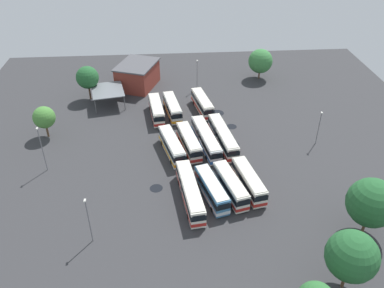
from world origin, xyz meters
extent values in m
plane|color=#333335|center=(0.00, 0.00, 0.00)|extent=(107.55, 107.55, 0.00)
cube|color=silver|center=(-13.75, -8.29, 1.90)|extent=(11.14, 3.81, 3.20)
cube|color=beige|center=(-13.75, -8.29, 3.57)|extent=(10.68, 3.56, 0.14)
cube|color=black|center=(-13.75, -8.29, 2.41)|extent=(11.20, 3.85, 1.02)
cube|color=red|center=(-13.75, -8.29, 1.00)|extent=(11.20, 3.85, 0.64)
cube|color=black|center=(-8.32, -7.61, 2.51)|extent=(0.31, 2.02, 1.18)
cylinder|color=black|center=(-10.53, -6.74, 0.50)|extent=(1.03, 0.42, 1.00)
cylinder|color=black|center=(-10.25, -9.00, 0.50)|extent=(1.03, 0.42, 1.00)
cylinder|color=black|center=(-17.25, -7.58, 0.50)|extent=(1.03, 0.42, 1.00)
cylinder|color=black|center=(-16.97, -9.84, 0.50)|extent=(1.03, 0.42, 1.00)
cube|color=silver|center=(-14.53, -4.59, 1.90)|extent=(10.93, 4.21, 3.20)
cube|color=beige|center=(-14.53, -4.59, 3.57)|extent=(10.48, 3.95, 0.14)
cube|color=black|center=(-14.53, -4.59, 2.41)|extent=(10.99, 4.26, 1.02)
cube|color=orange|center=(-14.53, -4.59, 1.00)|extent=(10.99, 4.26, 0.64)
cube|color=black|center=(-9.26, -3.70, 2.51)|extent=(0.40, 2.01, 1.18)
cylinder|color=black|center=(-11.46, -2.91, 0.50)|extent=(1.04, 0.46, 1.00)
cylinder|color=black|center=(-11.08, -5.16, 0.50)|extent=(1.04, 0.46, 1.00)
cylinder|color=black|center=(-17.99, -4.01, 0.50)|extent=(1.04, 0.46, 1.00)
cylinder|color=black|center=(-17.61, -6.26, 0.50)|extent=(1.04, 0.46, 1.00)
cube|color=silver|center=(-15.98, 2.58, 1.90)|extent=(11.18, 4.53, 3.20)
cube|color=beige|center=(-15.98, 2.58, 3.57)|extent=(10.71, 4.25, 0.14)
cube|color=black|center=(-15.98, 2.58, 2.41)|extent=(11.24, 4.58, 1.02)
cube|color=red|center=(-15.98, 2.58, 1.00)|extent=(11.24, 4.58, 0.64)
cube|color=black|center=(-10.62, 3.63, 2.51)|extent=(0.45, 2.00, 1.18)
cylinder|color=black|center=(-12.88, 4.35, 0.50)|extent=(1.04, 0.49, 1.00)
cylinder|color=black|center=(-12.44, 2.11, 0.50)|extent=(1.04, 0.49, 1.00)
cylinder|color=black|center=(-19.52, 3.05, 0.50)|extent=(1.04, 0.49, 1.00)
cylinder|color=black|center=(-19.08, 0.81, 0.50)|extent=(1.04, 0.49, 1.00)
cube|color=silver|center=(1.30, -5.22, 1.90)|extent=(11.58, 5.23, 3.20)
cube|color=beige|center=(1.30, -5.22, 3.57)|extent=(11.09, 4.93, 0.14)
cube|color=black|center=(1.30, -5.22, 2.41)|extent=(11.64, 5.28, 1.02)
cube|color=orange|center=(1.30, -5.22, 1.00)|extent=(11.64, 5.28, 0.64)
cube|color=black|center=(6.79, -3.80, 2.51)|extent=(0.57, 1.98, 1.18)
cylinder|color=black|center=(4.41, -3.24, 0.50)|extent=(1.04, 0.54, 1.00)
cylinder|color=black|center=(4.98, -5.44, 0.50)|extent=(1.04, 0.54, 1.00)
cylinder|color=black|center=(-2.38, -4.99, 0.50)|extent=(1.04, 0.54, 1.00)
cylinder|color=black|center=(-1.81, -7.20, 0.50)|extent=(1.04, 0.54, 1.00)
cube|color=silver|center=(0.12, -1.72, 1.90)|extent=(11.33, 4.66, 3.20)
cube|color=beige|center=(0.12, -1.72, 3.57)|extent=(10.86, 4.38, 0.14)
cube|color=black|center=(0.12, -1.72, 2.41)|extent=(11.39, 4.71, 1.02)
cube|color=red|center=(0.12, -1.72, 1.00)|extent=(11.39, 4.71, 0.64)
cube|color=black|center=(5.55, -0.60, 2.51)|extent=(0.47, 2.00, 1.18)
cylinder|color=black|center=(3.25, 0.09, 0.50)|extent=(1.04, 0.50, 1.00)
cylinder|color=black|center=(3.71, -2.14, 0.50)|extent=(1.04, 0.50, 1.00)
cylinder|color=black|center=(-3.46, -1.30, 0.50)|extent=(1.04, 0.50, 1.00)
cylinder|color=black|center=(-3.00, -3.53, 0.50)|extent=(1.04, 0.50, 1.00)
cube|color=silver|center=(-0.59, 1.87, 1.90)|extent=(14.33, 5.04, 3.20)
cube|color=beige|center=(-0.59, 1.87, 3.57)|extent=(13.74, 4.75, 0.14)
cube|color=black|center=(-0.59, 1.87, 2.41)|extent=(14.41, 5.09, 1.02)
cube|color=#1E56A8|center=(-0.59, 1.87, 1.00)|extent=(14.41, 5.09, 0.64)
cube|color=black|center=(6.36, 3.18, 2.51)|extent=(0.43, 2.01, 1.18)
cube|color=#47474C|center=(-2.12, 1.58, 1.90)|extent=(1.35, 2.65, 3.07)
cylinder|color=black|center=(3.50, 3.80, 0.50)|extent=(1.04, 0.48, 1.00)
cylinder|color=black|center=(3.92, 1.56, 0.50)|extent=(1.04, 0.48, 1.00)
cylinder|color=black|center=(-5.10, 2.18, 0.50)|extent=(1.04, 0.48, 1.00)
cylinder|color=black|center=(-4.68, -0.06, 0.50)|extent=(1.04, 0.48, 1.00)
cube|color=silver|center=(-1.20, 5.44, 1.90)|extent=(14.33, 4.67, 3.20)
cube|color=beige|center=(-1.20, 5.44, 3.57)|extent=(13.74, 4.38, 0.14)
cube|color=black|center=(-1.20, 5.44, 2.41)|extent=(14.41, 4.71, 1.02)
cube|color=red|center=(-1.20, 5.44, 1.00)|extent=(14.41, 4.71, 0.64)
cube|color=black|center=(5.78, 6.55, 2.51)|extent=(0.38, 2.01, 1.18)
cube|color=#47474C|center=(-2.74, 5.20, 1.90)|extent=(1.29, 2.64, 3.07)
cylinder|color=black|center=(2.94, 7.25, 0.50)|extent=(1.03, 0.45, 1.00)
cylinder|color=black|center=(3.30, 5.00, 0.50)|extent=(1.03, 0.45, 1.00)
cylinder|color=black|center=(-5.70, 5.88, 0.50)|extent=(1.03, 0.45, 1.00)
cylinder|color=black|center=(-5.35, 3.63, 0.50)|extent=(1.03, 0.45, 1.00)
cube|color=silver|center=(15.58, -2.58, 1.90)|extent=(14.32, 4.22, 3.20)
cube|color=beige|center=(15.58, -2.58, 3.57)|extent=(13.73, 3.95, 0.14)
cube|color=black|center=(15.58, -2.58, 2.41)|extent=(14.39, 4.26, 1.02)
cube|color=red|center=(15.58, -2.58, 1.00)|extent=(14.39, 4.26, 0.64)
cube|color=black|center=(22.59, -1.69, 2.51)|extent=(0.31, 2.02, 1.18)
cube|color=#47474C|center=(14.04, -2.77, 1.90)|extent=(1.21, 2.62, 3.07)
cylinder|color=black|center=(19.78, -0.90, 0.50)|extent=(1.03, 0.42, 1.00)
cylinder|color=black|center=(20.06, -3.16, 0.50)|extent=(1.03, 0.42, 1.00)
cylinder|color=black|center=(11.09, -1.99, 0.50)|extent=(1.03, 0.42, 1.00)
cylinder|color=black|center=(11.38, -4.25, 0.50)|extent=(1.03, 0.42, 1.00)
cube|color=teal|center=(15.20, 1.19, 1.90)|extent=(10.82, 5.13, 3.20)
cube|color=beige|center=(15.20, 1.19, 3.57)|extent=(10.36, 4.83, 0.14)
cube|color=black|center=(15.20, 1.19, 2.41)|extent=(10.88, 5.18, 1.02)
cube|color=silver|center=(15.20, 1.19, 1.00)|extent=(10.88, 5.18, 0.64)
cube|color=black|center=(20.30, 2.56, 2.51)|extent=(0.58, 1.98, 1.18)
cylinder|color=black|center=(18.06, 3.13, 0.50)|extent=(1.04, 0.55, 1.00)
cylinder|color=black|center=(18.66, 0.93, 0.50)|extent=(1.04, 0.55, 1.00)
cylinder|color=black|center=(11.75, 1.44, 0.50)|extent=(1.04, 0.55, 1.00)
cylinder|color=black|center=(12.34, -0.76, 0.50)|extent=(1.04, 0.55, 1.00)
cube|color=silver|center=(14.39, 4.57, 1.90)|extent=(11.01, 5.05, 3.20)
cube|color=beige|center=(14.39, 4.57, 3.57)|extent=(10.54, 4.75, 0.14)
cube|color=black|center=(14.39, 4.57, 2.41)|extent=(11.07, 5.10, 1.02)
cube|color=red|center=(14.39, 4.57, 1.00)|extent=(11.07, 5.10, 0.64)
cube|color=black|center=(19.60, 5.90, 2.51)|extent=(0.56, 1.98, 1.18)
cylinder|color=black|center=(17.34, 6.50, 0.50)|extent=(1.04, 0.54, 1.00)
cylinder|color=black|center=(17.90, 4.29, 0.50)|extent=(1.04, 0.54, 1.00)
cylinder|color=black|center=(10.89, 4.86, 0.50)|extent=(1.04, 0.54, 1.00)
cylinder|color=black|center=(11.45, 2.65, 0.50)|extent=(1.04, 0.54, 1.00)
cube|color=silver|center=(13.47, 7.97, 1.90)|extent=(11.04, 4.54, 3.20)
cube|color=beige|center=(13.47, 7.97, 3.57)|extent=(10.58, 4.26, 0.14)
cube|color=black|center=(13.47, 7.97, 2.41)|extent=(11.10, 4.59, 1.02)
cube|color=red|center=(13.47, 7.97, 1.00)|extent=(11.10, 4.59, 0.64)
cube|color=black|center=(18.76, 9.03, 2.51)|extent=(0.46, 2.00, 1.18)
cylinder|color=black|center=(16.52, 9.74, 0.50)|extent=(1.04, 0.49, 1.00)
cylinder|color=black|center=(16.96, 7.51, 0.50)|extent=(1.04, 0.49, 1.00)
cylinder|color=black|center=(9.97, 8.43, 0.50)|extent=(1.04, 0.49, 1.00)
cylinder|color=black|center=(10.42, 6.20, 0.50)|extent=(1.04, 0.49, 1.00)
cube|color=maroon|center=(-30.63, -13.17, 3.01)|extent=(13.29, 11.73, 6.02)
cube|color=#4C4C51|center=(-30.63, -13.17, 6.20)|extent=(14.09, 12.43, 0.36)
cube|color=black|center=(-35.80, -11.20, 1.10)|extent=(0.70, 1.70, 2.20)
cube|color=slate|center=(-21.12, -20.00, 3.74)|extent=(10.13, 8.97, 0.20)
cylinder|color=#59595B|center=(-17.72, -15.87, 1.82)|extent=(0.20, 0.20, 3.64)
cylinder|color=#59595B|center=(-16.41, -22.54, 1.82)|extent=(0.20, 0.20, 3.64)
cylinder|color=#59595B|center=(-25.84, -17.46, 1.82)|extent=(0.20, 0.20, 3.64)
cylinder|color=#59595B|center=(-24.53, -24.13, 1.82)|extent=(0.20, 0.20, 3.64)
cylinder|color=slate|center=(23.64, -18.14, 4.05)|extent=(0.16, 0.16, 8.10)
cube|color=silver|center=(23.64, -18.14, 8.28)|extent=(0.56, 0.28, 0.20)
cylinder|color=slate|center=(-27.53, 2.31, 3.90)|extent=(0.16, 0.16, 7.80)
cube|color=silver|center=(-27.53, 2.31, 7.98)|extent=(0.56, 0.28, 0.20)
cylinder|color=slate|center=(-0.09, 24.97, 3.62)|extent=(0.16, 0.16, 7.25)
cube|color=silver|center=(-0.09, 24.97, 7.43)|extent=(0.56, 0.28, 0.20)
cylinder|color=slate|center=(4.96, -29.15, 4.57)|extent=(0.16, 0.16, 9.14)
cube|color=silver|center=(4.96, -29.15, 9.32)|extent=(0.56, 0.28, 0.20)
cylinder|color=brown|center=(-7.10, -31.63, 1.38)|extent=(0.44, 0.44, 2.75)
sphere|color=#478438|center=(-7.10, -31.63, 4.74)|extent=(4.67, 4.67, 4.67)
cylinder|color=brown|center=(-24.11, -24.92, 1.77)|extent=(0.44, 0.44, 3.53)
sphere|color=#235B2D|center=(-24.11, -24.92, 5.88)|extent=(5.53, 5.53, 5.53)
cylinder|color=brown|center=(34.47, 16.93, 1.62)|extent=(0.44, 0.44, 3.24)
sphere|color=#235B2D|center=(34.47, 16.93, 6.16)|extent=(6.87, 6.87, 6.87)
cylinder|color=brown|center=(24.99, 23.96, 1.51)|extent=(0.44, 0.44, 3.02)
sphere|color=#235B2D|center=(24.99, 23.96, 6.23)|extent=(7.56, 7.56, 7.56)
cylinder|color=brown|center=(-33.21, 20.06, 1.13)|extent=(0.44, 0.44, 2.27)
sphere|color=#387A3D|center=(-33.21, 20.06, 5.05)|extent=(6.55, 6.55, 6.55)
cylinder|color=black|center=(-8.15, 8.43, 0.00)|extent=(2.37, 2.37, 0.01)
cylinder|color=black|center=(-0.90, 7.48, 0.00)|extent=(2.85, 2.85, 0.01)
cylinder|color=black|center=(11.92, -8.42, 0.00)|extent=(2.36, 2.36, 0.01)
cylinder|color=black|center=(-14.53, 6.03, 0.00)|extent=(3.18, 3.18, 0.01)
camera|label=1|loc=(66.90, -6.06, 46.43)|focal=37.09mm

